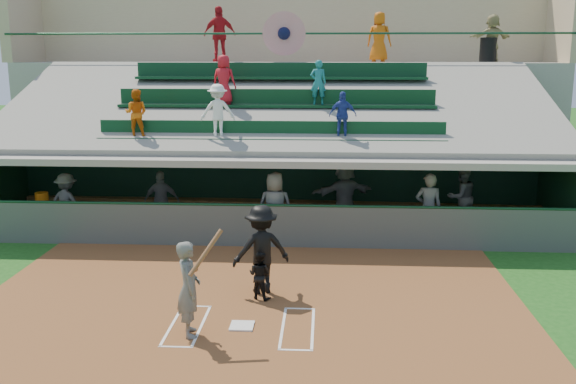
# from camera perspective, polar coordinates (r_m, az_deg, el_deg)

# --- Properties ---
(ground) EXTENTS (100.00, 100.00, 0.00)m
(ground) POSITION_cam_1_polar(r_m,az_deg,el_deg) (12.06, -4.11, -11.93)
(ground) COLOR #1A4E15
(ground) RESTS_ON ground
(dirt_slab) EXTENTS (11.00, 9.00, 0.02)m
(dirt_slab) POSITION_cam_1_polar(r_m,az_deg,el_deg) (12.51, -3.81, -10.95)
(dirt_slab) COLOR brown
(dirt_slab) RESTS_ON ground
(home_plate) EXTENTS (0.43, 0.43, 0.03)m
(home_plate) POSITION_cam_1_polar(r_m,az_deg,el_deg) (12.04, -4.11, -11.77)
(home_plate) COLOR white
(home_plate) RESTS_ON dirt_slab
(batters_box_chalk) EXTENTS (2.65, 1.85, 0.01)m
(batters_box_chalk) POSITION_cam_1_polar(r_m,az_deg,el_deg) (12.05, -4.11, -11.83)
(batters_box_chalk) COLOR white
(batters_box_chalk) RESTS_ON dirt_slab
(dugout_floor) EXTENTS (16.00, 3.50, 0.04)m
(dugout_floor) POSITION_cam_1_polar(r_m,az_deg,el_deg) (18.38, -1.39, -3.26)
(dugout_floor) COLOR gray
(dugout_floor) RESTS_ON ground
(concourse_slab) EXTENTS (20.00, 3.00, 4.60)m
(concourse_slab) POSITION_cam_1_polar(r_m,az_deg,el_deg) (24.59, -0.11, 6.10)
(concourse_slab) COLOR gray
(concourse_slab) RESTS_ON ground
(grandstand) EXTENTS (20.40, 10.40, 7.80)m
(grandstand) POSITION_cam_1_polar(r_m,az_deg,el_deg) (21.63, -0.62, 5.15)
(grandstand) COLOR #505651
(grandstand) RESTS_ON ground
(batter_at_plate) EXTENTS (0.92, 0.78, 1.95)m
(batter_at_plate) POSITION_cam_1_polar(r_m,az_deg,el_deg) (11.51, -8.80, -8.44)
(batter_at_plate) COLOR #575A55
(batter_at_plate) RESTS_ON dirt_slab
(catcher) EXTENTS (0.60, 0.54, 1.00)m
(catcher) POSITION_cam_1_polar(r_m,az_deg,el_deg) (13.14, -2.53, -7.39)
(catcher) COLOR black
(catcher) RESTS_ON dirt_slab
(home_umpire) EXTENTS (1.37, 1.07, 1.86)m
(home_umpire) POSITION_cam_1_polar(r_m,az_deg,el_deg) (13.35, -2.39, -5.11)
(home_umpire) COLOR black
(home_umpire) RESTS_ON dirt_slab
(dugout_bench) EXTENTS (16.29, 1.30, 0.49)m
(dugout_bench) POSITION_cam_1_polar(r_m,az_deg,el_deg) (19.57, -0.85, -1.49)
(dugout_bench) COLOR olive
(dugout_bench) RESTS_ON dugout_floor
(white_table) EXTENTS (1.04, 0.89, 0.77)m
(white_table) POSITION_cam_1_polar(r_m,az_deg,el_deg) (19.13, -20.92, -2.21)
(white_table) COLOR silver
(white_table) RESTS_ON dugout_floor
(water_cooler) EXTENTS (0.36, 0.36, 0.36)m
(water_cooler) POSITION_cam_1_polar(r_m,az_deg,el_deg) (18.98, -21.03, -0.58)
(water_cooler) COLOR orange
(water_cooler) RESTS_ON white_table
(dugout_player_a) EXTENTS (1.17, 0.84, 1.64)m
(dugout_player_a) POSITION_cam_1_polar(r_m,az_deg,el_deg) (18.87, -19.07, -0.89)
(dugout_player_a) COLOR #565954
(dugout_player_a) RESTS_ON dugout_floor
(dugout_player_b) EXTENTS (1.01, 0.48, 1.67)m
(dugout_player_b) POSITION_cam_1_polar(r_m,az_deg,el_deg) (18.37, -11.16, -0.75)
(dugout_player_b) COLOR #555853
(dugout_player_b) RESTS_ON dugout_floor
(dugout_player_c) EXTENTS (0.91, 0.60, 1.87)m
(dugout_player_c) POSITION_cam_1_polar(r_m,az_deg,el_deg) (16.83, -1.16, -1.36)
(dugout_player_c) COLOR #555752
(dugout_player_c) RESTS_ON dugout_floor
(dugout_player_d) EXTENTS (1.91, 1.24, 1.97)m
(dugout_player_d) POSITION_cam_1_polar(r_m,az_deg,el_deg) (18.18, 5.03, -0.21)
(dugout_player_d) COLOR #5F625D
(dugout_player_d) RESTS_ON dugout_floor
(dugout_player_e) EXTENTS (0.72, 0.51, 1.87)m
(dugout_player_e) POSITION_cam_1_polar(r_m,az_deg,el_deg) (17.09, 12.37, -1.44)
(dugout_player_e) COLOR #51534E
(dugout_player_e) RESTS_ON dugout_floor
(dugout_player_f) EXTENTS (1.07, 0.97, 1.81)m
(dugout_player_f) POSITION_cam_1_polar(r_m,az_deg,el_deg) (18.80, 15.16, -0.43)
(dugout_player_f) COLOR #5C5E59
(dugout_player_f) RESTS_ON dugout_floor
(trash_bin) EXTENTS (0.58, 0.58, 0.87)m
(trash_bin) POSITION_cam_1_polar(r_m,az_deg,el_deg) (24.22, 17.35, 11.94)
(trash_bin) COLOR black
(trash_bin) RESTS_ON concourse_slab
(concourse_staff_a) EXTENTS (1.26, 0.89, 1.99)m
(concourse_staff_a) POSITION_cam_1_polar(r_m,az_deg,el_deg) (23.98, -6.09, 13.76)
(concourse_staff_a) COLOR #B4141C
(concourse_staff_a) RESTS_ON concourse_slab
(concourse_staff_b) EXTENTS (0.98, 0.75, 1.78)m
(concourse_staff_b) POSITION_cam_1_polar(r_m,az_deg,el_deg) (23.80, 8.11, 13.46)
(concourse_staff_b) COLOR #C6590B
(concourse_staff_b) RESTS_ON concourse_slab
(concourse_staff_c) EXTENTS (1.63, 0.93, 1.68)m
(concourse_staff_c) POSITION_cam_1_polar(r_m,az_deg,el_deg) (24.23, 17.66, 12.88)
(concourse_staff_c) COLOR tan
(concourse_staff_c) RESTS_ON concourse_slab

